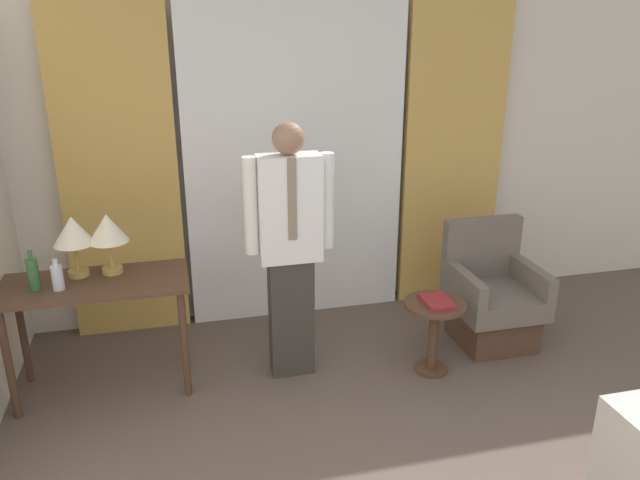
{
  "coord_description": "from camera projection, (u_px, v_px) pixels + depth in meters",
  "views": [
    {
      "loc": [
        -0.98,
        -1.71,
        2.42
      ],
      "look_at": [
        -0.07,
        1.95,
        1.04
      ],
      "focal_mm": 35.0,
      "sensor_mm": 36.0,
      "label": 1
    }
  ],
  "objects": [
    {
      "name": "wall_back",
      "position": [
        293.0,
        153.0,
        5.04
      ],
      "size": [
        10.0,
        0.06,
        2.7
      ],
      "color": "silver",
      "rests_on": "ground_plane"
    },
    {
      "name": "curtain_sheer_center",
      "position": [
        296.0,
        164.0,
        4.94
      ],
      "size": [
        1.75,
        0.06,
        2.58
      ],
      "color": "white",
      "rests_on": "ground_plane"
    },
    {
      "name": "curtain_drape_left",
      "position": [
        119.0,
        174.0,
        4.63
      ],
      "size": [
        0.86,
        0.06,
        2.58
      ],
      "color": "gold",
      "rests_on": "ground_plane"
    },
    {
      "name": "curtain_drape_right",
      "position": [
        453.0,
        155.0,
        5.24
      ],
      "size": [
        0.86,
        0.06,
        2.58
      ],
      "color": "gold",
      "rests_on": "ground_plane"
    },
    {
      "name": "desk",
      "position": [
        97.0,
        299.0,
        4.05
      ],
      "size": [
        1.18,
        0.55,
        0.79
      ],
      "color": "#4C3323",
      "rests_on": "ground_plane"
    },
    {
      "name": "table_lamp_left",
      "position": [
        73.0,
        233.0,
        4.0
      ],
      "size": [
        0.26,
        0.26,
        0.41
      ],
      "color": "tan",
      "rests_on": "desk"
    },
    {
      "name": "table_lamp_right",
      "position": [
        108.0,
        230.0,
        4.05
      ],
      "size": [
        0.26,
        0.26,
        0.41
      ],
      "color": "tan",
      "rests_on": "desk"
    },
    {
      "name": "bottle_near_edge",
      "position": [
        57.0,
        277.0,
        3.87
      ],
      "size": [
        0.07,
        0.07,
        0.2
      ],
      "color": "silver",
      "rests_on": "desk"
    },
    {
      "name": "bottle_by_lamp",
      "position": [
        33.0,
        273.0,
        3.86
      ],
      "size": [
        0.07,
        0.07,
        0.26
      ],
      "color": "#336638",
      "rests_on": "desk"
    },
    {
      "name": "person",
      "position": [
        290.0,
        243.0,
        4.14
      ],
      "size": [
        0.6,
        0.21,
        1.78
      ],
      "color": "#38332D",
      "rests_on": "ground_plane"
    },
    {
      "name": "armchair",
      "position": [
        492.0,
        300.0,
        4.79
      ],
      "size": [
        0.63,
        0.64,
        0.93
      ],
      "color": "#4C3323",
      "rests_on": "ground_plane"
    },
    {
      "name": "side_table",
      "position": [
        434.0,
        325.0,
        4.36
      ],
      "size": [
        0.43,
        0.43,
        0.53
      ],
      "color": "#4C3323",
      "rests_on": "ground_plane"
    },
    {
      "name": "book",
      "position": [
        437.0,
        301.0,
        4.28
      ],
      "size": [
        0.18,
        0.25,
        0.03
      ],
      "color": "maroon",
      "rests_on": "side_table"
    }
  ]
}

